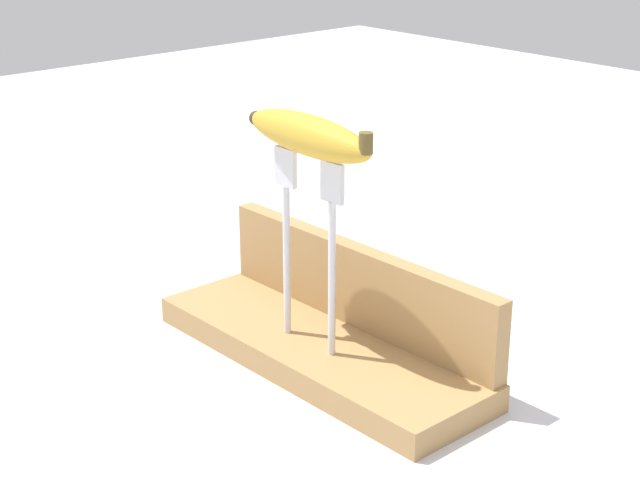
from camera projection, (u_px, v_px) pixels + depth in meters
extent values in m
plane|color=silver|center=(320.00, 363.00, 0.98)|extent=(3.00, 3.00, 0.00)
cube|color=#A87F4C|center=(320.00, 350.00, 0.98)|extent=(0.36, 0.12, 0.03)
cube|color=#A87F4C|center=(359.00, 286.00, 0.99)|extent=(0.35, 0.02, 0.08)
cylinder|color=silver|center=(287.00, 261.00, 0.96)|extent=(0.01, 0.01, 0.15)
cube|color=silver|center=(286.00, 167.00, 0.93)|extent=(0.03, 0.01, 0.04)
cylinder|color=silver|center=(332.00, 280.00, 0.92)|extent=(0.01, 0.01, 0.15)
cube|color=silver|center=(332.00, 182.00, 0.88)|extent=(0.03, 0.01, 0.04)
ellipsoid|color=gold|center=(308.00, 135.00, 0.89)|extent=(0.17, 0.05, 0.04)
cylinder|color=brown|center=(366.00, 143.00, 0.83)|extent=(0.01, 0.01, 0.02)
sphere|color=#3F2D19|center=(256.00, 118.00, 0.95)|extent=(0.01, 0.01, 0.01)
cylinder|color=silver|center=(300.00, 254.00, 1.24)|extent=(0.06, 0.12, 0.01)
cube|color=silver|center=(271.00, 279.00, 1.17)|extent=(0.04, 0.04, 0.01)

